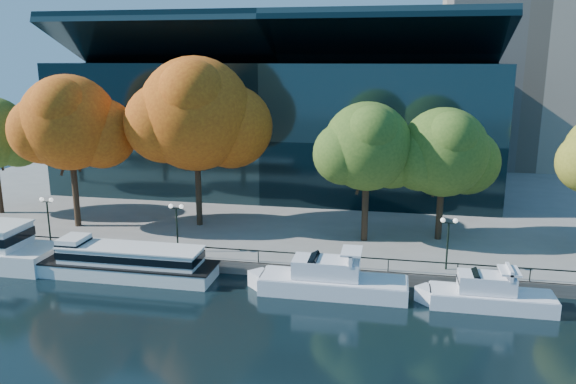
% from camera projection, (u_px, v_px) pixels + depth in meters
% --- Properties ---
extents(ground, '(160.00, 160.00, 0.00)m').
position_uv_depth(ground, '(248.00, 291.00, 40.99)').
color(ground, black).
rests_on(ground, ground).
extents(promenade, '(90.00, 67.08, 1.00)m').
position_uv_depth(promenade, '(317.00, 180.00, 75.61)').
color(promenade, slate).
rests_on(promenade, ground).
extents(railing, '(88.20, 0.08, 0.99)m').
position_uv_depth(railing, '(258.00, 251.00, 43.64)').
color(railing, black).
rests_on(railing, promenade).
extents(convention_building, '(50.00, 24.57, 21.43)m').
position_uv_depth(convention_building, '(281.00, 124.00, 70.09)').
color(convention_building, black).
rests_on(convention_building, ground).
extents(tour_boat, '(15.63, 3.49, 2.97)m').
position_uv_depth(tour_boat, '(121.00, 261.00, 43.48)').
color(tour_boat, white).
rests_on(tour_boat, ground).
extents(cruiser_near, '(11.70, 3.01, 3.39)m').
position_uv_depth(cruiser_near, '(327.00, 279.00, 40.34)').
color(cruiser_near, white).
rests_on(cruiser_near, ground).
extents(cruiser_far, '(9.22, 2.56, 3.01)m').
position_uv_depth(cruiser_far, '(486.00, 294.00, 38.09)').
color(cruiser_far, white).
rests_on(cruiser_far, ground).
extents(tree_1, '(10.89, 8.93, 14.18)m').
position_uv_depth(tree_1, '(71.00, 125.00, 51.06)').
color(tree_1, black).
rests_on(tree_1, promenade).
extents(tree_2, '(13.04, 10.69, 15.79)m').
position_uv_depth(tree_2, '(198.00, 116.00, 51.21)').
color(tree_2, black).
rests_on(tree_2, promenade).
extents(tree_3, '(9.40, 7.71, 12.06)m').
position_uv_depth(tree_3, '(369.00, 148.00, 47.21)').
color(tree_3, black).
rests_on(tree_3, promenade).
extents(tree_4, '(9.54, 7.82, 11.56)m').
position_uv_depth(tree_4, '(445.00, 154.00, 47.70)').
color(tree_4, black).
rests_on(tree_4, promenade).
extents(lamp_0, '(1.26, 0.36, 4.03)m').
position_uv_depth(lamp_0, '(47.00, 209.00, 47.80)').
color(lamp_0, black).
rests_on(lamp_0, promenade).
extents(lamp_1, '(1.26, 0.36, 4.03)m').
position_uv_depth(lamp_1, '(176.00, 217.00, 45.67)').
color(lamp_1, black).
rests_on(lamp_1, promenade).
extents(lamp_2, '(1.26, 0.36, 4.03)m').
position_uv_depth(lamp_2, '(448.00, 232.00, 41.73)').
color(lamp_2, black).
rests_on(lamp_2, promenade).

